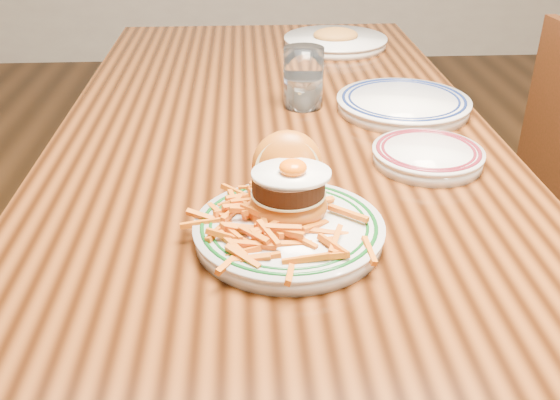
{
  "coord_description": "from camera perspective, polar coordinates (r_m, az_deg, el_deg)",
  "views": [
    {
      "loc": [
        -0.06,
        -1.18,
        1.22
      ],
      "look_at": [
        -0.01,
        -0.46,
        0.82
      ],
      "focal_mm": 40.0,
      "sensor_mm": 36.0,
      "label": 1
    }
  ],
  "objects": [
    {
      "name": "floor",
      "position": [
        1.7,
        -0.42,
        -16.86
      ],
      "size": [
        6.0,
        6.0,
        0.0
      ],
      "primitive_type": "plane",
      "color": "black",
      "rests_on": "ground"
    },
    {
      "name": "table",
      "position": [
        1.31,
        -0.52,
        3.79
      ],
      "size": [
        0.85,
        1.6,
        0.75
      ],
      "color": "black",
      "rests_on": "floor"
    },
    {
      "name": "main_plate",
      "position": [
        0.86,
        0.8,
        -1.13
      ],
      "size": [
        0.26,
        0.27,
        0.13
      ],
      "rotation": [
        0.0,
        0.0,
        -0.04
      ],
      "color": "silver",
      "rests_on": "table"
    },
    {
      "name": "side_plate",
      "position": [
        1.11,
        13.35,
        4.08
      ],
      "size": [
        0.19,
        0.19,
        0.03
      ],
      "rotation": [
        0.0,
        0.0,
        0.38
      ],
      "color": "silver",
      "rests_on": "table"
    },
    {
      "name": "rear_plate",
      "position": [
        1.34,
        11.2,
        8.69
      ],
      "size": [
        0.28,
        0.28,
        0.03
      ],
      "rotation": [
        0.0,
        0.0,
        0.27
      ],
      "color": "silver",
      "rests_on": "table"
    },
    {
      "name": "water_glass",
      "position": [
        1.33,
        2.15,
        10.81
      ],
      "size": [
        0.08,
        0.08,
        0.13
      ],
      "color": "white",
      "rests_on": "table"
    },
    {
      "name": "far_plate",
      "position": [
        1.79,
        5.08,
        14.31
      ],
      "size": [
        0.29,
        0.29,
        0.05
      ],
      "rotation": [
        0.0,
        0.0,
        0.42
      ],
      "color": "silver",
      "rests_on": "table"
    }
  ]
}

